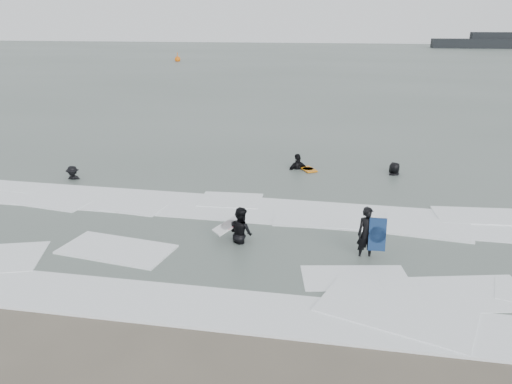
% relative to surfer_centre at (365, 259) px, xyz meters
% --- Properties ---
extents(ground, '(320.00, 320.00, 0.00)m').
position_rel_surfer_centre_xyz_m(ground, '(-3.67, -2.89, 0.00)').
color(ground, brown).
rests_on(ground, ground).
extents(sea, '(320.00, 320.00, 0.00)m').
position_rel_surfer_centre_xyz_m(sea, '(-3.67, 77.11, 0.06)').
color(sea, '#47544C').
rests_on(sea, ground).
extents(surfer_centre, '(0.67, 0.53, 1.61)m').
position_rel_surfer_centre_xyz_m(surfer_centre, '(0.00, 0.00, 0.00)').
color(surfer_centre, black).
rests_on(surfer_centre, ground).
extents(surfer_wading, '(1.06, 1.03, 1.73)m').
position_rel_surfer_centre_xyz_m(surfer_wading, '(-3.80, 0.37, 0.00)').
color(surfer_wading, black).
rests_on(surfer_wading, ground).
extents(surfer_breaker, '(1.03, 0.66, 1.52)m').
position_rel_surfer_centre_xyz_m(surfer_breaker, '(-12.40, 5.20, 0.00)').
color(surfer_breaker, black).
rests_on(surfer_breaker, ground).
extents(surfer_right_near, '(1.20, 1.00, 1.92)m').
position_rel_surfer_centre_xyz_m(surfer_right_near, '(-3.03, 8.81, 0.00)').
color(surfer_right_near, black).
rests_on(surfer_right_near, ground).
extents(surfer_right_far, '(1.01, 1.01, 1.77)m').
position_rel_surfer_centre_xyz_m(surfer_right_far, '(1.32, 8.71, 0.00)').
color(surfer_right_far, black).
rests_on(surfer_right_far, ground).
extents(surf_foam, '(30.03, 9.06, 0.09)m').
position_rel_surfer_centre_xyz_m(surf_foam, '(-3.67, 0.81, 0.04)').
color(surf_foam, white).
rests_on(surf_foam, ground).
extents(bodyboards, '(5.23, 9.41, 1.25)m').
position_rel_surfer_centre_xyz_m(bodyboards, '(-2.18, 3.00, 0.50)').
color(bodyboards, '#0F2349').
rests_on(bodyboards, ground).
extents(buoy, '(1.00, 1.00, 1.65)m').
position_rel_surfer_centre_xyz_m(buoy, '(-31.67, 71.83, 0.42)').
color(buoy, '#D55909').
rests_on(buoy, ground).
extents(vessel_horizon, '(29.85, 5.33, 4.05)m').
position_rel_surfer_centre_xyz_m(vessel_horizon, '(33.09, 131.70, 1.51)').
color(vessel_horizon, black).
rests_on(vessel_horizon, ground).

